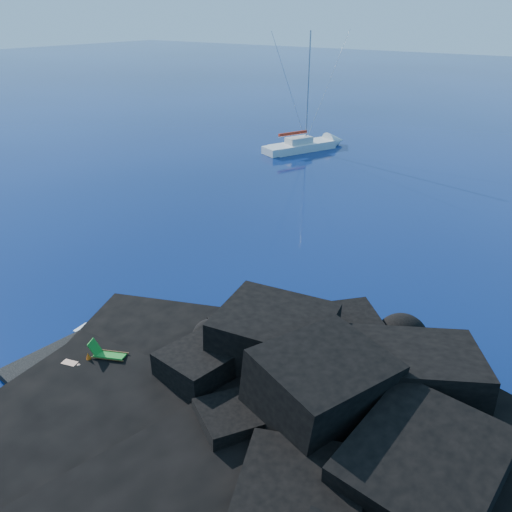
{
  "coord_description": "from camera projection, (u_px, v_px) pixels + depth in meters",
  "views": [
    {
      "loc": [
        20.28,
        -9.93,
        15.27
      ],
      "look_at": [
        4.81,
        11.87,
        2.0
      ],
      "focal_mm": 35.0,
      "sensor_mm": 36.0,
      "label": 1
    }
  ],
  "objects": [
    {
      "name": "ground",
      "position": [
        37.0,
        354.0,
        24.55
      ],
      "size": [
        400.0,
        400.0,
        0.0
      ],
      "primitive_type": "plane",
      "color": "#030F31",
      "rests_on": "ground"
    },
    {
      "name": "headland",
      "position": [
        294.0,
        433.0,
        20.01
      ],
      "size": [
        24.0,
        24.0,
        3.6
      ],
      "primitive_type": null,
      "color": "black",
      "rests_on": "ground"
    },
    {
      "name": "beach",
      "position": [
        105.0,
        385.0,
        22.59
      ],
      "size": [
        9.08,
        6.86,
        0.7
      ],
      "primitive_type": "cube",
      "rotation": [
        0.0,
        0.0,
        -0.1
      ],
      "color": "black",
      "rests_on": "ground"
    },
    {
      "name": "surf_foam",
      "position": [
        182.0,
        340.0,
        25.61
      ],
      "size": [
        10.0,
        8.0,
        0.06
      ],
      "primitive_type": null,
      "color": "white",
      "rests_on": "ground"
    },
    {
      "name": "sailboat",
      "position": [
        302.0,
        150.0,
        60.03
      ],
      "size": [
        7.46,
        12.71,
        13.3
      ],
      "primitive_type": null,
      "rotation": [
        0.0,
        0.0,
        -0.41
      ],
      "color": "silver",
      "rests_on": "ground"
    },
    {
      "name": "deck_chair",
      "position": [
        109.0,
        351.0,
        23.28
      ],
      "size": [
        1.8,
        1.35,
        1.13
      ],
      "primitive_type": null,
      "rotation": [
        0.0,
        0.0,
        0.44
      ],
      "color": "#1B7A24",
      "rests_on": "beach"
    },
    {
      "name": "towel",
      "position": [
        71.0,
        367.0,
        23.11
      ],
      "size": [
        2.26,
        1.53,
        0.05
      ],
      "primitive_type": "cube",
      "rotation": [
        0.0,
        0.0,
        0.29
      ],
      "color": "white",
      "rests_on": "beach"
    },
    {
      "name": "sunbather",
      "position": [
        70.0,
        364.0,
        23.04
      ],
      "size": [
        2.01,
        1.03,
        0.26
      ],
      "primitive_type": null,
      "rotation": [
        0.0,
        0.0,
        0.29
      ],
      "color": "tan",
      "rests_on": "towel"
    },
    {
      "name": "marker_cone",
      "position": [
        89.0,
        358.0,
        23.23
      ],
      "size": [
        0.53,
        0.53,
        0.62
      ],
      "primitive_type": "cone",
      "rotation": [
        0.0,
        0.0,
        0.37
      ],
      "color": "#D9500B",
      "rests_on": "beach"
    }
  ]
}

